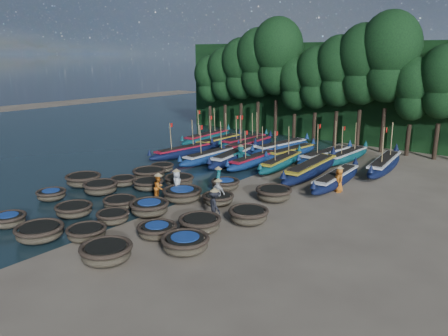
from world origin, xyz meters
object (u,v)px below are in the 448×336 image
Objects in this scene: coracle_21 at (149,174)px; long_boat_15 at (326,156)px; coracle_19 at (249,215)px; coracle_20 at (162,168)px; long_boat_5 at (254,161)px; long_boat_11 at (245,141)px; coracle_2 at (39,232)px; coracle_15 at (123,181)px; coracle_8 at (157,230)px; long_boat_4 at (234,157)px; coracle_4 at (106,252)px; coracle_12 at (120,203)px; long_boat_10 at (219,142)px; long_boat_7 at (311,169)px; long_boat_12 at (249,145)px; fisherman_3 at (215,205)px; coracle_9 at (185,243)px; long_boat_2 at (183,152)px; coracle_1 at (9,220)px; long_boat_17 at (384,164)px; coracle_22 at (179,180)px; coracle_11 at (101,187)px; long_boat_14 at (291,152)px; coracle_23 at (225,184)px; coracle_16 at (148,184)px; coracle_6 at (74,210)px; fisherman_6 at (339,179)px; coracle_24 at (274,194)px; coracle_14 at (200,224)px; long_boat_16 at (347,156)px; long_boat_8 at (336,179)px; fisherman_1 at (218,178)px; fisherman_4 at (218,192)px; coracle_5 at (51,194)px; fisherman_0 at (177,182)px; coracle_17 at (182,194)px; coracle_13 at (149,207)px; coracle_3 at (87,233)px; fisherman_5 at (241,156)px.

long_boat_15 is at bearing 59.51° from coracle_21.
coracle_20 is at bearing 158.31° from coracle_19.
long_boat_11 is at bearing 130.84° from long_boat_5.
coracle_2 is 9.27m from coracle_15.
long_boat_4 is at bearing 112.94° from coracle_8.
coracle_12 is at bearing 136.67° from coracle_4.
long_boat_10 is (-13.88, 14.58, 0.03)m from coracle_19.
long_boat_12 is at bearing 149.53° from long_boat_7.
long_boat_10 is at bearing -24.27° from fisherman_3.
fisherman_3 is at bearing 110.49° from coracle_9.
long_boat_12 reaches higher than coracle_2.
coracle_21 is 7.35m from long_boat_2.
coracle_1 is 26.17m from long_boat_17.
long_boat_4 reaches higher than coracle_22.
coracle_21 is at bearing 90.53° from coracle_11.
long_boat_14 is (4.58, 12.36, 0.04)m from coracle_21.
long_boat_15 is (4.39, 18.14, 0.17)m from coracle_12.
coracle_19 reaches higher than coracle_23.
coracle_16 is at bearing -140.93° from coracle_23.
coracle_6 is 1.36× the size of fisherman_6.
long_boat_5 is (-5.83, 6.31, 0.02)m from coracle_24.
coracle_14 is 0.29× the size of long_boat_16.
coracle_1 is at bearing -113.42° from coracle_12.
long_boat_8 is at bearing 43.98° from coracle_23.
coracle_4 reaches higher than coracle_15.
coracle_24 is 0.31× the size of long_boat_5.
long_boat_17 is (1.27, 5.95, 0.06)m from long_boat_8.
fisherman_1 is at bearing -100.88° from fisherman_6.
long_boat_4 is at bearing -115.49° from long_boat_14.
fisherman_4 reaches higher than coracle_11.
coracle_16 is 2.13m from coracle_22.
coracle_5 is 8.93m from coracle_20.
coracle_16 is 2.46m from coracle_21.
fisherman_0 is 10.60m from fisherman_6.
coracle_17 is (4.29, 8.66, 0.07)m from coracle_1.
long_boat_14 is at bearing 49.87° from long_boat_4.
coracle_22 is (-2.27, 2.09, -0.02)m from coracle_17.
coracle_15 is at bearing 137.36° from coracle_4.
coracle_13 is at bearing -66.52° from long_boat_11.
coracle_23 is 6.65m from long_boat_5.
fisherman_3 is at bearing -28.82° from coracle_20.
coracle_3 is 8.07m from fisherman_4.
fisherman_4 reaches higher than coracle_17.
coracle_13 is 1.21× the size of coracle_14.
coracle_13 is 3.81m from fisherman_3.
long_boat_17 is 7.03m from fisherman_6.
long_boat_2 reaches higher than long_boat_8.
long_boat_7 is 4.90× the size of fisherman_6.
coracle_1 is at bearing -161.38° from coracle_3.
long_boat_14 is at bearing 34.39° from fisherman_5.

